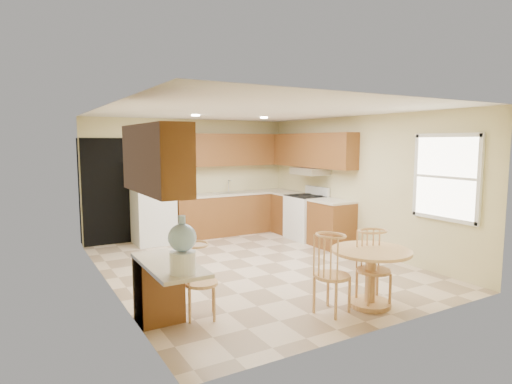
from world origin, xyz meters
TOP-DOWN VIEW (x-y plane):
  - floor at (0.00, 0.00)m, footprint 5.50×5.50m
  - ceiling at (0.00, 0.00)m, footprint 4.50×5.50m
  - wall_back at (0.00, 2.75)m, footprint 4.50×0.02m
  - wall_front at (0.00, -2.75)m, footprint 4.50×0.02m
  - wall_left at (-2.25, 0.00)m, footprint 0.02×5.50m
  - wall_right at (2.25, 0.00)m, footprint 0.02×5.50m
  - doorway at (-1.75, 2.73)m, footprint 0.90×0.02m
  - base_cab_back at (0.88, 2.45)m, footprint 2.75×0.60m
  - counter_back at (0.88, 2.45)m, footprint 2.75×0.63m
  - base_cab_right_a at (1.95, 1.85)m, footprint 0.60×0.59m
  - counter_right_a at (1.95, 1.85)m, footprint 0.63×0.59m
  - base_cab_right_b at (1.95, 0.40)m, footprint 0.60×0.80m
  - counter_right_b at (1.95, 0.40)m, footprint 0.63×0.80m
  - upper_cab_back at (0.88, 2.58)m, footprint 2.75×0.33m
  - upper_cab_right at (2.08, 1.21)m, footprint 0.33×2.42m
  - upper_cab_left at (-2.08, -1.60)m, footprint 0.33×1.40m
  - sink at (0.85, 2.45)m, footprint 0.78×0.44m
  - range_hood at (2.00, 1.18)m, footprint 0.50×0.76m
  - desk_pedestal at (-2.00, -1.32)m, footprint 0.48×0.42m
  - desk_top at (-2.00, -1.70)m, footprint 0.50×1.20m
  - window at (2.23, -1.85)m, footprint 0.06×1.12m
  - can_light_a at (-0.50, 1.20)m, footprint 0.14×0.14m
  - can_light_b at (0.90, 1.20)m, footprint 0.14×0.14m
  - refrigerator at (-0.95, 2.40)m, footprint 0.76×0.74m
  - stove at (1.92, 1.18)m, footprint 0.65×0.76m
  - dining_table at (0.39, -2.20)m, footprint 0.97×0.97m
  - chair_table_a at (-0.16, -2.22)m, footprint 0.42×0.54m
  - chair_table_b at (0.44, -2.29)m, footprint 0.41×0.44m
  - chair_desk at (-1.55, -1.57)m, footprint 0.38×0.49m
  - water_crock at (-2.00, -2.12)m, footprint 0.27×0.27m

SIDE VIEW (x-z plane):
  - floor at x=0.00m, z-range 0.00..0.00m
  - desk_pedestal at x=-2.00m, z-range 0.00..0.72m
  - base_cab_back at x=0.88m, z-range 0.00..0.87m
  - base_cab_right_a at x=1.95m, z-range 0.00..0.87m
  - base_cab_right_b at x=1.95m, z-range 0.00..0.87m
  - dining_table at x=0.39m, z-range 0.11..0.83m
  - stove at x=1.92m, z-range -0.08..1.01m
  - chair_desk at x=-1.55m, z-range 0.10..0.96m
  - chair_table_b at x=0.44m, z-range 0.10..1.03m
  - chair_table_a at x=-0.16m, z-range 0.10..1.05m
  - desk_top at x=-2.00m, z-range 0.73..0.77m
  - refrigerator at x=-0.95m, z-range 0.00..1.72m
  - counter_back at x=0.88m, z-range 0.87..0.91m
  - counter_right_a at x=1.95m, z-range 0.87..0.91m
  - counter_right_b at x=1.95m, z-range 0.87..0.91m
  - sink at x=0.85m, z-range 0.91..0.92m
  - water_crock at x=-2.00m, z-range 0.74..1.30m
  - doorway at x=-1.75m, z-range 0.00..2.10m
  - wall_back at x=0.00m, z-range 0.00..2.50m
  - wall_front at x=0.00m, z-range 0.00..2.50m
  - wall_left at x=-2.25m, z-range 0.00..2.50m
  - wall_right at x=2.25m, z-range 0.00..2.50m
  - range_hood at x=2.00m, z-range 1.35..1.49m
  - window at x=2.23m, z-range 0.85..2.15m
  - upper_cab_back at x=0.88m, z-range 1.50..2.20m
  - upper_cab_right at x=2.08m, z-range 1.50..2.20m
  - upper_cab_left at x=-2.08m, z-range 1.50..2.20m
  - can_light_a at x=-0.50m, z-range 2.48..2.49m
  - can_light_b at x=0.90m, z-range 2.48..2.49m
  - ceiling at x=0.00m, z-range 2.49..2.51m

